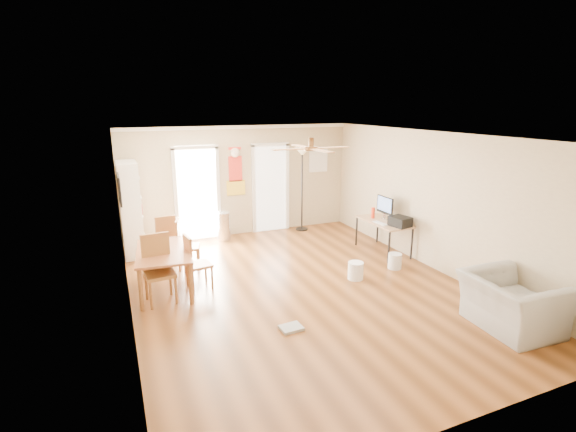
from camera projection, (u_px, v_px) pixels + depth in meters
name	position (u px, v px, depth m)	size (l,w,h in m)	color
floor	(302.00, 289.00, 7.26)	(7.00, 7.00, 0.00)	brown
ceiling	(303.00, 136.00, 6.59)	(5.50, 7.00, 0.00)	silver
wall_back	(241.00, 181.00, 10.04)	(5.50, 0.04, 2.60)	beige
wall_front	(464.00, 308.00, 3.81)	(5.50, 0.04, 2.60)	beige
wall_left	(124.00, 236.00, 5.89)	(0.04, 7.00, 2.60)	beige
wall_right	(434.00, 201.00, 7.96)	(0.04, 7.00, 2.60)	beige
crown_molding	(303.00, 138.00, 6.60)	(5.50, 7.00, 0.08)	white
kitchen_doorway	(197.00, 195.00, 9.70)	(0.90, 0.10, 2.10)	white
bathroom_doorway	(270.00, 189.00, 10.37)	(0.80, 0.10, 2.10)	white
wall_decal	(235.00, 171.00, 9.91)	(0.46, 0.03, 1.10)	red
ac_grille	(318.00, 160.00, 10.68)	(0.50, 0.04, 0.60)	white
framed_poster	(119.00, 189.00, 7.04)	(0.04, 0.66, 0.48)	black
ceiling_fan	(311.00, 148.00, 6.37)	(1.24, 1.24, 0.20)	#593819
bookshelf	(130.00, 209.00, 8.67)	(0.39, 0.88, 1.96)	silver
dining_table	(165.00, 270.00, 7.12)	(0.87, 1.44, 0.72)	#A55F35
dining_chair_right_a	(188.00, 244.00, 8.05)	(0.40, 0.40, 0.97)	#93612F
dining_chair_right_b	(199.00, 262.00, 7.18)	(0.39, 0.39, 0.95)	#AD6237
dining_chair_near	(160.00, 270.00, 6.65)	(0.45, 0.45, 1.08)	#966030
dining_chair_far	(164.00, 238.00, 8.44)	(0.40, 0.40, 0.96)	brown
trash_can	(224.00, 226.00, 9.78)	(0.30, 0.30, 0.66)	silver
torchiere_lamp	(302.00, 190.00, 10.39)	(0.39, 0.39, 2.07)	black
computer_desk	(383.00, 237.00, 8.98)	(0.64, 1.28, 0.69)	tan
imac	(385.00, 208.00, 8.97)	(0.07, 0.53, 0.50)	black
keyboard	(380.00, 223.00, 8.71)	(0.12, 0.37, 0.01)	silver
printer	(400.00, 221.00, 8.50)	(0.33, 0.39, 0.20)	black
orange_bottle	(373.00, 213.00, 9.10)	(0.08, 0.08, 0.24)	red
wastebasket_a	(356.00, 271.00, 7.63)	(0.28, 0.28, 0.32)	white
wastebasket_b	(395.00, 261.00, 8.12)	(0.26, 0.26, 0.30)	silver
floor_cloth	(291.00, 328.00, 5.95)	(0.31, 0.24, 0.04)	gray
armchair	(511.00, 303.00, 5.90)	(1.18, 1.03, 0.76)	#979692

